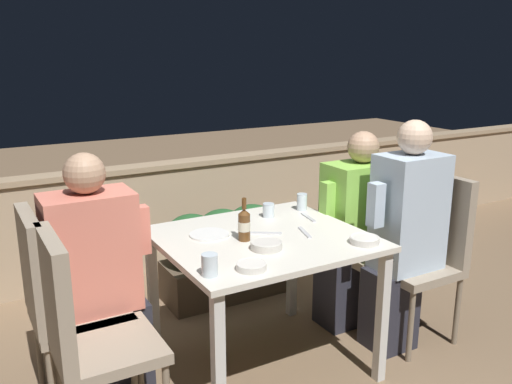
% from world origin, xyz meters
% --- Properties ---
extents(ground_plane, '(16.00, 16.00, 0.00)m').
position_xyz_m(ground_plane, '(0.00, 0.00, 0.00)').
color(ground_plane, '#7A6047').
extents(parapet_wall, '(9.00, 0.18, 0.84)m').
position_xyz_m(parapet_wall, '(0.00, 1.59, 0.43)').
color(parapet_wall, tan).
rests_on(parapet_wall, ground_plane).
extents(dining_table, '(1.03, 0.93, 0.75)m').
position_xyz_m(dining_table, '(0.00, 0.00, 0.66)').
color(dining_table, silver).
rests_on(dining_table, ground_plane).
extents(planter_hedge, '(0.85, 0.47, 0.63)m').
position_xyz_m(planter_hedge, '(0.22, 0.89, 0.35)').
color(planter_hedge, brown).
rests_on(planter_hedge, ground_plane).
extents(chair_left_near, '(0.44, 0.43, 0.99)m').
position_xyz_m(chair_left_near, '(-0.97, -0.17, 0.59)').
color(chair_left_near, gray).
rests_on(chair_left_near, ground_plane).
extents(chair_left_far, '(0.44, 0.43, 0.99)m').
position_xyz_m(chair_left_far, '(-1.00, 0.19, 0.59)').
color(chair_left_far, gray).
rests_on(chair_left_far, ground_plane).
extents(person_coral_top, '(0.49, 0.26, 1.24)m').
position_xyz_m(person_coral_top, '(-0.79, 0.19, 0.62)').
color(person_coral_top, '#282833').
rests_on(person_coral_top, ground_plane).
extents(chair_right_near, '(0.44, 0.43, 0.99)m').
position_xyz_m(chair_right_near, '(1.02, -0.18, 0.59)').
color(chair_right_near, gray).
rests_on(chair_right_near, ground_plane).
extents(person_blue_shirt, '(0.47, 0.26, 1.32)m').
position_xyz_m(person_blue_shirt, '(0.81, -0.18, 0.67)').
color(person_blue_shirt, '#282833').
rests_on(person_blue_shirt, ground_plane).
extents(chair_right_far, '(0.44, 0.43, 0.99)m').
position_xyz_m(chair_right_far, '(0.96, 0.17, 0.59)').
color(chair_right_far, gray).
rests_on(chair_right_far, ground_plane).
extents(person_green_blouse, '(0.51, 0.26, 1.22)m').
position_xyz_m(person_green_blouse, '(0.75, 0.17, 0.61)').
color(person_green_blouse, '#282833').
rests_on(person_green_blouse, ground_plane).
extents(beer_bottle, '(0.06, 0.06, 0.22)m').
position_xyz_m(beer_bottle, '(-0.11, -0.01, 0.84)').
color(beer_bottle, brown).
rests_on(beer_bottle, dining_table).
extents(plate_0, '(0.21, 0.21, 0.01)m').
position_xyz_m(plate_0, '(-0.23, 0.15, 0.76)').
color(plate_0, white).
rests_on(plate_0, dining_table).
extents(bowl_0, '(0.15, 0.15, 0.03)m').
position_xyz_m(bowl_0, '(0.39, -0.34, 0.77)').
color(bowl_0, silver).
rests_on(bowl_0, dining_table).
extents(bowl_1, '(0.15, 0.15, 0.04)m').
position_xyz_m(bowl_1, '(-0.08, -0.17, 0.77)').
color(bowl_1, beige).
rests_on(bowl_1, dining_table).
extents(bowl_2, '(0.14, 0.14, 0.03)m').
position_xyz_m(bowl_2, '(-0.26, -0.35, 0.77)').
color(bowl_2, silver).
rests_on(bowl_2, dining_table).
extents(glass_cup_0, '(0.07, 0.07, 0.08)m').
position_xyz_m(glass_cup_0, '(0.19, 0.26, 0.79)').
color(glass_cup_0, silver).
rests_on(glass_cup_0, dining_table).
extents(glass_cup_1, '(0.06, 0.06, 0.10)m').
position_xyz_m(glass_cup_1, '(0.44, 0.29, 0.80)').
color(glass_cup_1, silver).
rests_on(glass_cup_1, dining_table).
extents(glass_cup_2, '(0.07, 0.07, 0.10)m').
position_xyz_m(glass_cup_2, '(-0.45, -0.32, 0.80)').
color(glass_cup_2, silver).
rests_on(glass_cup_2, dining_table).
extents(fork_0, '(0.05, 0.17, 0.01)m').
position_xyz_m(fork_0, '(0.38, 0.14, 0.75)').
color(fork_0, silver).
rests_on(fork_0, dining_table).
extents(fork_1, '(0.15, 0.11, 0.01)m').
position_xyz_m(fork_1, '(0.03, 0.02, 0.75)').
color(fork_1, silver).
rests_on(fork_1, dining_table).
extents(fork_2, '(0.07, 0.17, 0.01)m').
position_xyz_m(fork_2, '(0.22, -0.07, 0.75)').
color(fork_2, silver).
rests_on(fork_2, dining_table).
extents(potted_plant, '(0.40, 0.40, 0.74)m').
position_xyz_m(potted_plant, '(1.44, 0.83, 0.46)').
color(potted_plant, '#9E5638').
rests_on(potted_plant, ground_plane).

